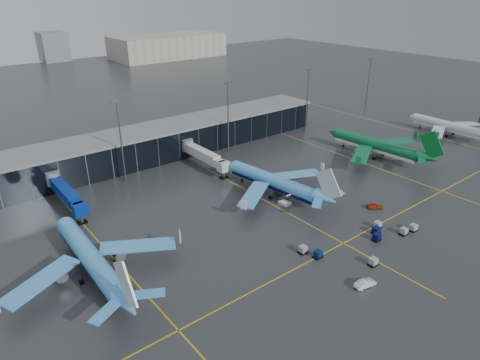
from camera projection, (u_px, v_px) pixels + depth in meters
ground at (269, 231)px, 105.79m from camera, size 600.00×600.00×0.00m
terminal_pier at (150, 144)px, 147.72m from camera, size 142.00×17.00×10.70m
jet_bridges at (66, 193)px, 114.77m from camera, size 94.00×27.50×7.20m
flood_masts at (179, 126)px, 138.50m from camera, size 203.00×0.50×25.50m
distant_hangars at (80, 53)px, 322.79m from camera, size 260.00×71.00×22.00m
taxi_lines at (271, 204)px, 119.00m from camera, size 220.00×120.00×0.02m
airliner_arkefly at (88, 247)px, 87.48m from camera, size 39.20×44.41×13.40m
airliner_klm_near at (273, 173)px, 122.24m from camera, size 41.33×45.70×12.73m
airliner_aer_lingus at (376, 138)px, 149.18m from camera, size 40.93×45.97×13.48m
airliner_ba at (448, 120)px, 171.05m from camera, size 35.57×40.20×12.04m
baggage_carts at (369, 239)px, 100.94m from camera, size 30.52×14.27×1.70m
mobile_airstair at (285, 202)px, 118.39m from camera, size 2.33×3.29×3.45m
service_van_red at (375, 206)px, 116.23m from camera, size 4.46×3.91×1.46m
service_van_white at (365, 283)px, 85.99m from camera, size 4.98×2.51×1.57m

